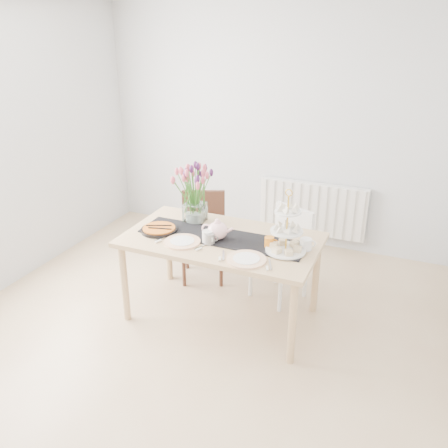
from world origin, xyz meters
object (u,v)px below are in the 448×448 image
at_px(cake_stand, 286,236).
at_px(tart_tin, 159,229).
at_px(radiator, 312,209).
at_px(dining_table, 222,246).
at_px(teapot, 218,230).
at_px(mug_orange, 269,242).
at_px(mug_grey, 210,239).
at_px(plate_left, 182,242).
at_px(plate_right, 246,259).
at_px(tulip_vase, 194,185).
at_px(chair_white, 285,246).
at_px(chair_brown, 203,229).
at_px(mug_white, 208,237).
at_px(cream_jug, 306,244).

height_order(cake_stand, tart_tin, cake_stand).
xyz_separation_m(radiator, dining_table, (-0.38, -1.69, 0.22)).
relative_size(teapot, mug_orange, 2.94).
relative_size(tart_tin, mug_orange, 3.44).
distance_m(mug_grey, plate_left, 0.23).
bearing_deg(plate_right, tart_tin, 166.74).
distance_m(tulip_vase, mug_grey, 0.57).
bearing_deg(mug_grey, chair_white, 29.09).
bearing_deg(tulip_vase, radiator, 63.51).
bearing_deg(plate_left, mug_orange, 15.64).
bearing_deg(dining_table, chair_brown, 126.83).
xyz_separation_m(teapot, plate_left, (-0.24, -0.16, -0.07)).
height_order(chair_brown, teapot, teapot).
distance_m(chair_white, cake_stand, 0.74).
xyz_separation_m(chair_brown, mug_white, (0.40, -0.75, 0.30)).
distance_m(radiator, cream_jug, 1.70).
relative_size(cream_jug, mug_white, 0.90).
bearing_deg(teapot, cream_jug, 2.97).
relative_size(chair_brown, plate_right, 2.84).
distance_m(radiator, tulip_vase, 1.76).
bearing_deg(mug_grey, mug_orange, -14.21).
bearing_deg(plate_left, chair_brown, 104.20).
bearing_deg(dining_table, plate_left, -140.61).
bearing_deg(teapot, cake_stand, -5.19).
relative_size(radiator, tart_tin, 3.91).
distance_m(chair_brown, cake_stand, 1.28).
bearing_deg(dining_table, tart_tin, -170.36).
xyz_separation_m(dining_table, plate_left, (-0.25, -0.21, 0.08)).
bearing_deg(teapot, radiator, 71.93).
xyz_separation_m(mug_white, plate_left, (-0.19, -0.08, -0.04)).
distance_m(dining_table, plate_left, 0.34).
height_order(mug_grey, plate_right, mug_grey).
relative_size(radiator, mug_white, 11.67).
bearing_deg(tulip_vase, mug_grey, -49.82).
bearing_deg(tart_tin, cake_stand, 2.38).
bearing_deg(radiator, mug_white, -103.76).
xyz_separation_m(radiator, chair_white, (0.01, -1.13, 0.04)).
distance_m(chair_brown, teapot, 0.87).
bearing_deg(chair_brown, mug_orange, -58.37).
bearing_deg(mug_white, tulip_vase, 162.01).
bearing_deg(cream_jug, mug_orange, 174.71).
bearing_deg(chair_white, dining_table, -101.28).
xyz_separation_m(chair_brown, plate_right, (0.79, -0.91, 0.26)).
bearing_deg(plate_left, radiator, 71.55).
distance_m(radiator, cake_stand, 1.80).
xyz_separation_m(cream_jug, mug_grey, (-0.73, -0.20, -0.00)).
relative_size(tulip_vase, plate_right, 2.06).
bearing_deg(cake_stand, plate_left, -168.65).
height_order(radiator, plate_left, plate_left).
distance_m(mug_white, mug_orange, 0.50).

